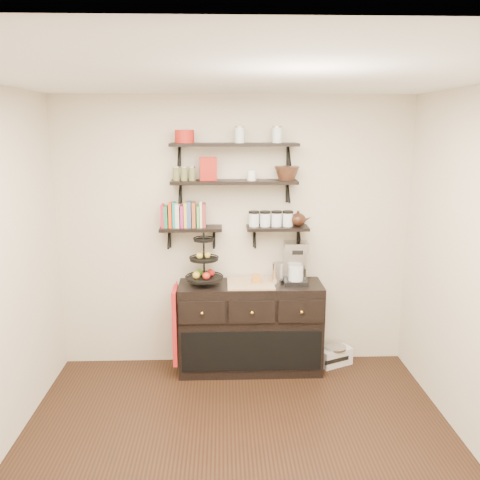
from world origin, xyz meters
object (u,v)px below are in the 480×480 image
radio (335,356)px  coffee_maker (295,263)px  fruit_stand (204,266)px  sideboard (250,327)px

radio → coffee_maker: bearing=160.3°
fruit_stand → radio: bearing=2.7°
sideboard → radio: (0.88, 0.07, -0.36)m
radio → fruit_stand: bearing=158.0°
coffee_maker → radio: (0.44, 0.04, -1.00)m
sideboard → fruit_stand: (-0.45, 0.00, 0.63)m
sideboard → coffee_maker: size_ratio=3.37×
fruit_stand → radio: fruit_stand is taller
sideboard → fruit_stand: bearing=179.5°
coffee_maker → radio: size_ratio=1.12×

